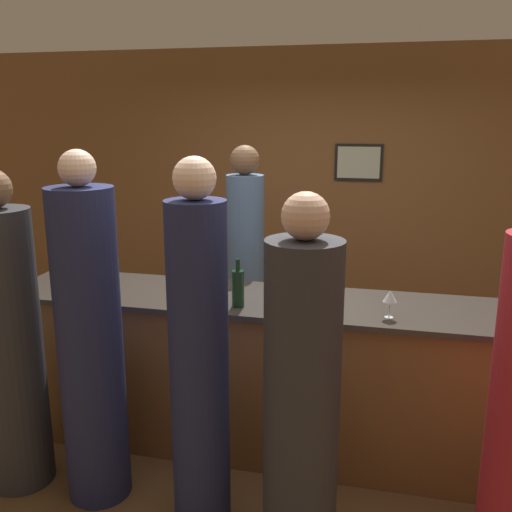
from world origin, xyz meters
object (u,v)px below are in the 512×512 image
at_px(guest_4, 9,345).
at_px(wine_bottle_2, 79,263).
at_px(wine_bottle_1, 28,270).
at_px(guest_1, 199,360).
at_px(bartender, 245,277).
at_px(guest_2, 302,394).
at_px(wine_bottle_0, 238,288).
at_px(guest_3, 90,344).

xyz_separation_m(guest_4, wine_bottle_2, (-0.02, 0.84, 0.28)).
bearing_deg(wine_bottle_1, guest_1, -24.86).
xyz_separation_m(bartender, wine_bottle_2, (-1.05, -0.67, 0.22)).
bearing_deg(guest_4, bartender, 55.70).
xyz_separation_m(guest_2, wine_bottle_0, (-0.50, 0.67, 0.31)).
height_order(bartender, guest_1, guest_1).
bearing_deg(guest_1, guest_2, -7.51).
bearing_deg(wine_bottle_2, guest_1, -37.25).
relative_size(wine_bottle_0, wine_bottle_2, 1.01).
bearing_deg(guest_1, wine_bottle_2, 142.75).
relative_size(guest_1, guest_3, 0.99).
height_order(guest_4, wine_bottle_0, guest_4).
bearing_deg(wine_bottle_2, guest_2, -29.40).
bearing_deg(wine_bottle_0, bartender, 101.97).
height_order(bartender, guest_2, bartender).
xyz_separation_m(bartender, guest_3, (-0.50, -1.51, -0.00)).
bearing_deg(guest_1, guest_4, 176.42).
bearing_deg(wine_bottle_1, wine_bottle_2, 45.51).
relative_size(guest_4, wine_bottle_0, 6.36).
distance_m(guest_1, wine_bottle_0, 0.64).
distance_m(wine_bottle_0, wine_bottle_2, 1.30).
bearing_deg(wine_bottle_0, wine_bottle_1, 177.13).
relative_size(guest_2, wine_bottle_0, 6.19).
height_order(guest_2, wine_bottle_0, guest_2).
distance_m(guest_4, wine_bottle_1, 0.71).
relative_size(guest_2, wine_bottle_2, 6.25).
relative_size(wine_bottle_0, wine_bottle_1, 1.04).
height_order(guest_3, guest_4, guest_3).
height_order(guest_2, wine_bottle_2, guest_2).
bearing_deg(guest_1, bartender, 95.78).
xyz_separation_m(guest_2, wine_bottle_1, (-2.00, 0.74, 0.30)).
distance_m(guest_3, wine_bottle_0, 0.91).
relative_size(bartender, guest_3, 0.98).
bearing_deg(bartender, wine_bottle_0, 101.97).
xyz_separation_m(guest_1, wine_bottle_1, (-1.45, 0.67, 0.21)).
xyz_separation_m(guest_3, wine_bottle_1, (-0.78, 0.60, 0.22)).
relative_size(guest_2, wine_bottle_1, 6.41).
relative_size(bartender, wine_bottle_2, 6.63).
relative_size(guest_3, guest_4, 1.06).
bearing_deg(guest_4, guest_2, -4.83).
height_order(guest_2, guest_4, guest_4).
bearing_deg(guest_3, wine_bottle_2, 122.74).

